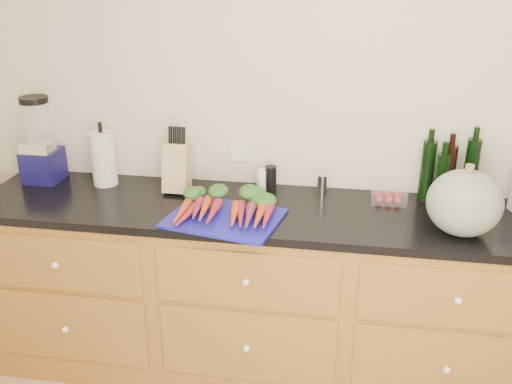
% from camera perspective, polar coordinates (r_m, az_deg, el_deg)
% --- Properties ---
extents(wall_back, '(4.10, 0.05, 2.60)m').
position_cam_1_polar(wall_back, '(2.87, 10.20, 7.15)').
color(wall_back, beige).
rests_on(wall_back, ground).
extents(cabinets, '(3.60, 0.64, 0.90)m').
position_cam_1_polar(cabinets, '(2.92, 9.04, -10.88)').
color(cabinets, brown).
rests_on(cabinets, ground).
extents(countertop, '(3.64, 0.62, 0.04)m').
position_cam_1_polar(countertop, '(2.69, 9.65, -2.51)').
color(countertop, black).
rests_on(countertop, cabinets).
extents(cutting_board, '(0.56, 0.46, 0.01)m').
position_cam_1_polar(cutting_board, '(2.59, -3.20, -2.63)').
color(cutting_board, '#161697').
rests_on(cutting_board, countertop).
extents(carrots, '(0.46, 0.34, 0.07)m').
position_cam_1_polar(carrots, '(2.62, -2.97, -1.47)').
color(carrots, '#C14016').
rests_on(carrots, cutting_board).
extents(squash, '(0.32, 0.32, 0.28)m').
position_cam_1_polar(squash, '(2.57, 20.12, -1.03)').
color(squash, slate).
rests_on(squash, countertop).
extents(blender_appliance, '(0.18, 0.18, 0.45)m').
position_cam_1_polar(blender_appliance, '(3.17, -20.78, 4.43)').
color(blender_appliance, '#110F47').
rests_on(blender_appliance, countertop).
extents(paper_towel, '(0.12, 0.12, 0.28)m').
position_cam_1_polar(paper_towel, '(3.03, -15.01, 3.25)').
color(paper_towel, silver).
rests_on(paper_towel, countertop).
extents(knife_block, '(0.12, 0.12, 0.24)m').
position_cam_1_polar(knife_block, '(2.89, -7.88, 2.43)').
color(knife_block, tan).
rests_on(knife_block, countertop).
extents(grinder_salt, '(0.05, 0.05, 0.12)m').
position_cam_1_polar(grinder_salt, '(2.85, 0.61, 1.08)').
color(grinder_salt, white).
rests_on(grinder_salt, countertop).
extents(grinder_pepper, '(0.06, 0.06, 0.14)m').
position_cam_1_polar(grinder_pepper, '(2.84, 1.49, 1.23)').
color(grinder_pepper, black).
rests_on(grinder_pepper, countertop).
extents(canister_chrome, '(0.05, 0.05, 0.11)m').
position_cam_1_polar(canister_chrome, '(2.83, 6.62, 0.63)').
color(canister_chrome, silver).
rests_on(canister_chrome, countertop).
extents(tomato_box, '(0.17, 0.13, 0.08)m').
position_cam_1_polar(tomato_box, '(2.83, 13.13, -0.18)').
color(tomato_box, white).
rests_on(tomato_box, countertop).
extents(bottles, '(0.26, 0.14, 0.32)m').
position_cam_1_polar(bottles, '(2.87, 18.57, 1.74)').
color(bottles, black).
rests_on(bottles, countertop).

